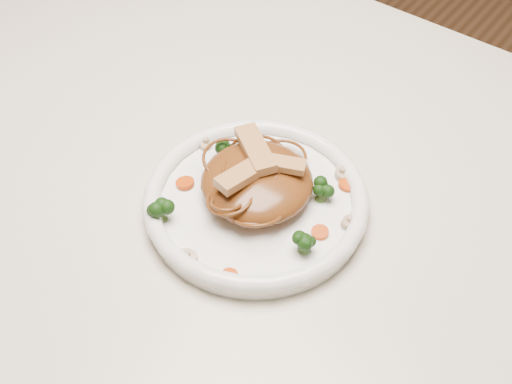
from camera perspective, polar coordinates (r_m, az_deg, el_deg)
The scene contains 19 objects.
table at distance 0.92m, azimuth -1.05°, elevation -1.45°, with size 1.20×0.80×0.75m.
plate at distance 0.78m, azimuth -0.00°, elevation -1.08°, with size 0.25×0.25×0.02m, color white.
noodle_mound at distance 0.77m, azimuth 0.08°, elevation 0.88°, with size 0.13×0.13×0.04m, color brown.
chicken_a at distance 0.75m, azimuth 1.86°, elevation 2.42°, with size 0.06×0.02×0.01m, color tan.
chicken_b at distance 0.76m, azimuth -0.04°, elevation 3.60°, with size 0.08×0.03×0.01m, color tan.
chicken_c at distance 0.74m, azimuth -0.84°, elevation 1.62°, with size 0.07×0.02×0.01m, color tan.
broccoli_0 at distance 0.77m, azimuth 5.48°, elevation 0.20°, with size 0.03×0.03×0.03m, color black, non-canonical shape.
broccoli_1 at distance 0.81m, azimuth -2.69°, elevation 3.44°, with size 0.03×0.03×0.03m, color black, non-canonical shape.
broccoli_2 at distance 0.75m, azimuth -8.01°, elevation -1.48°, with size 0.03×0.03×0.03m, color black, non-canonical shape.
broccoli_3 at distance 0.72m, azimuth 4.10°, elevation -4.02°, with size 0.03×0.03×0.03m, color black, non-canonical shape.
carrot_0 at distance 0.79m, azimuth 7.66°, elevation 0.65°, with size 0.02×0.02×0.01m, color #BA4506.
carrot_1 at distance 0.79m, azimuth -5.94°, elevation 0.75°, with size 0.02×0.02×0.01m, color #BA4506.
carrot_2 at distance 0.74m, azimuth 5.35°, elevation -3.37°, with size 0.02×0.02×0.01m, color #BA4506.
carrot_3 at distance 0.83m, azimuth 1.31°, elevation 3.55°, with size 0.02×0.02×0.01m, color #BA4506.
carrot_4 at distance 0.71m, azimuth -2.21°, elevation -6.95°, with size 0.02×0.02×0.01m, color #BA4506.
mushroom_0 at distance 0.72m, azimuth -5.75°, elevation -5.33°, with size 0.02×0.02×0.01m, color #C8B596.
mushroom_1 at distance 0.76m, azimuth 7.81°, elevation -2.48°, with size 0.02×0.02×0.01m, color #C8B596.
mushroom_2 at distance 0.84m, azimuth -4.17°, elevation 4.07°, with size 0.02×0.02×0.01m, color #C8B596.
mushroom_3 at distance 0.80m, azimuth 7.19°, elevation 1.58°, with size 0.02×0.02×0.01m, color #C8B596.
Camera 1 is at (0.37, -0.47, 1.35)m, focal length 47.99 mm.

